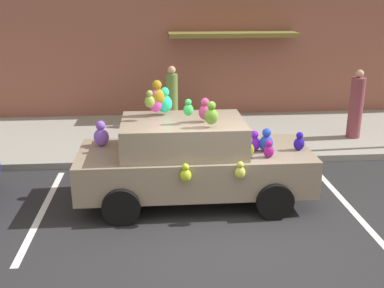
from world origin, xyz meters
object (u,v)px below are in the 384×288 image
object	(u,v)px
pedestrian_near_shopfront	(172,98)
pedestrian_walking_past	(356,107)
teddy_bear_on_sidewalk	(167,140)
plush_covered_car	(192,159)

from	to	relation	value
pedestrian_near_shopfront	pedestrian_walking_past	size ratio (longest dim) A/B	0.95
pedestrian_near_shopfront	pedestrian_walking_past	bearing A→B (deg)	-18.20
teddy_bear_on_sidewalk	pedestrian_walking_past	distance (m)	4.87
plush_covered_car	pedestrian_walking_past	size ratio (longest dim) A/B	2.41
teddy_bear_on_sidewalk	pedestrian_near_shopfront	world-z (taller)	pedestrian_near_shopfront
teddy_bear_on_sidewalk	pedestrian_walking_past	bearing A→B (deg)	10.19
plush_covered_car	pedestrian_near_shopfront	bearing A→B (deg)	92.20
teddy_bear_on_sidewalk	pedestrian_walking_past	size ratio (longest dim) A/B	0.41
plush_covered_car	teddy_bear_on_sidewalk	world-z (taller)	plush_covered_car
teddy_bear_on_sidewalk	pedestrian_walking_past	xyz separation A→B (m)	(4.77, 0.86, 0.48)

